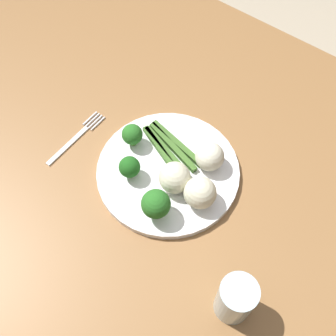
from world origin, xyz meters
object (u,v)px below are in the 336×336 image
Objects in this scene: cauliflower_front at (175,178)px; cauliflower_near_fork at (200,193)px; dining_table at (179,188)px; broccoli_back at (156,204)px; plate at (168,171)px; broccoli_near_center at (132,135)px; broccoli_back_right at (130,167)px; cauliflower_front_left at (210,157)px; fork at (76,138)px; water_glass at (235,299)px; asparagus_bundle at (170,148)px.

cauliflower_near_fork is at bearing 3.48° from cauliflower_front.
dining_table is 0.20m from broccoli_back.
plate is 0.10m from broccoli_near_center.
broccoli_back is at bearing -19.76° from broccoli_back_right.
cauliflower_front_left is (-0.03, 0.08, -0.00)m from cauliflower_near_fork.
fork is at bearing -159.12° from dining_table.
water_glass is at bearing -46.47° from cauliflower_front_left.
cauliflower_front_left is at bearing 112.71° from cauliflower_near_fork.
cauliflower_near_fork is (0.19, -0.02, 0.00)m from broccoli_near_center.
broccoli_near_center is (-0.14, 0.10, -0.01)m from broccoli_back.
cauliflower_front_left reaches higher than broccoli_back_right.
cauliflower_front is 0.25m from water_glass.
broccoli_near_center is (-0.07, -0.03, 0.02)m from asparagus_bundle.
asparagus_bundle is 0.92× the size of fork.
fork is (-0.22, -0.08, 0.10)m from dining_table.
plate is (-0.01, -0.03, 0.11)m from dining_table.
plate is 0.29m from water_glass.
water_glass reaches higher than broccoli_near_center.
broccoli_back is 0.15m from cauliflower_front_left.
plate is 4.97× the size of cauliflower_front_left.
cauliflower_front_left is 0.94× the size of cauliflower_front.
water_glass is (0.16, -0.12, 0.00)m from cauliflower_near_fork.
dining_table is 0.25m from fork.
asparagus_bundle is 0.33m from water_glass.
broccoli_near_center is (-0.11, -0.02, 0.14)m from dining_table.
broccoli_back_right is 0.17m from fork.
fork is at bearing -173.11° from cauliflower_near_fork.
broccoli_near_center is 0.91× the size of cauliflower_front_left.
broccoli_back is at bearing -46.78° from asparagus_bundle.
dining_table is at bearing -147.84° from cauliflower_front_left.
dining_table is 0.18m from broccoli_near_center.
broccoli_back is 1.30× the size of broccoli_back_right.
broccoli_near_center is at bearing -160.53° from cauliflower_front_left.
asparagus_bundle is 0.09m from cauliflower_front_left.
broccoli_back_right is at bearing -91.93° from fork.
dining_table is 4.99× the size of plate.
broccoli_back is at bearing 165.93° from water_glass.
water_glass is (0.25, -0.14, 0.04)m from plate.
cauliflower_front reaches higher than plate.
broccoli_back reaches higher than broccoli_near_center.
broccoli_back_right and broccoli_near_center have the same top height.
broccoli_back_right is 0.83× the size of cauliflower_near_fork.
water_glass reaches higher than asparagus_bundle.
cauliflower_front is at bearing -11.67° from broccoli_near_center.
asparagus_bundle is 1.49× the size of water_glass.
dining_table is 21.40× the size of broccoli_back.
broccoli_near_center is (-0.10, 0.01, 0.04)m from plate.
broccoli_near_center reaches higher than fork.
broccoli_back_right is 0.89× the size of cauliflower_front_left.
dining_table is 14.17× the size of water_glass.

